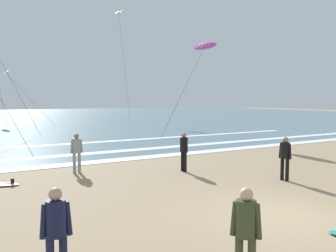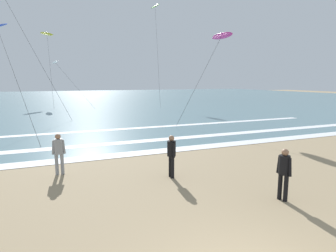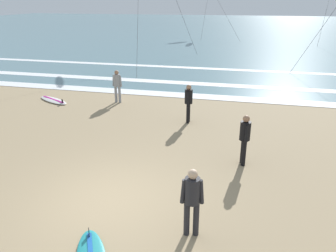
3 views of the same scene
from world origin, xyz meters
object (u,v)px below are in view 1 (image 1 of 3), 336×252
object	(u,v)px
kite_white_mid_center	(6,73)
kite_lime_high_left	(119,13)
kite_magenta_high_right	(205,47)
surfer_left_far	(184,148)
surfer_background_far	(285,155)
surfer_left_near	(56,228)
surfer_mid_group	(77,149)
surfer_foreground_main	(246,228)

from	to	relation	value
kite_white_mid_center	kite_lime_high_left	bearing A→B (deg)	15.94
kite_magenta_high_right	kite_white_mid_center	world-z (taller)	kite_magenta_high_right
kite_magenta_high_right	kite_white_mid_center	bearing A→B (deg)	116.65
surfer_left_far	kite_white_mid_center	world-z (taller)	kite_white_mid_center
surfer_background_far	surfer_left_near	size ratio (longest dim) A/B	1.00
surfer_background_far	surfer_left_near	xyz separation A→B (m)	(-8.92, -3.22, 0.00)
surfer_left_far	kite_white_mid_center	xyz separation A→B (m)	(-2.96, 33.24, 5.03)
kite_lime_high_left	surfer_background_far	bearing A→B (deg)	-104.94
kite_white_mid_center	surfer_background_far	bearing A→B (deg)	-81.82
surfer_mid_group	surfer_foreground_main	world-z (taller)	same
surfer_left_far	kite_magenta_high_right	xyz separation A→B (m)	(8.59, 10.23, 6.01)
kite_white_mid_center	surfer_foreground_main	bearing A→B (deg)	-91.55
surfer_left_near	surfer_foreground_main	size ratio (longest dim) A/B	1.00
surfer_left_near	surfer_left_far	size ratio (longest dim) A/B	1.00
surfer_left_far	kite_magenta_high_right	size ratio (longest dim) A/B	0.22
surfer_left_near	surfer_foreground_main	bearing A→B (deg)	-30.98
surfer_background_far	kite_magenta_high_right	world-z (taller)	kite_magenta_high_right
kite_magenta_high_right	kite_white_mid_center	size ratio (longest dim) A/B	1.05
kite_white_mid_center	surfer_left_near	bearing A→B (deg)	-95.29
kite_lime_high_left	kite_magenta_high_right	xyz separation A→B (m)	(-4.66, -27.65, -8.66)
kite_lime_high_left	kite_magenta_high_right	distance (m)	29.34
surfer_left_near	surfer_background_far	bearing A→B (deg)	19.84
surfer_left_far	kite_magenta_high_right	distance (m)	14.64
surfer_foreground_main	surfer_left_far	world-z (taller)	same
surfer_foreground_main	kite_white_mid_center	bearing A→B (deg)	88.45
surfer_background_far	surfer_mid_group	xyz separation A→B (m)	(-6.15, 5.17, 0.00)
surfer_mid_group	surfer_left_far	xyz separation A→B (m)	(3.86, -1.95, 0.00)
surfer_mid_group	surfer_left_near	bearing A→B (deg)	-108.29
surfer_mid_group	kite_lime_high_left	distance (m)	42.41
surfer_background_far	surfer_left_far	bearing A→B (deg)	125.33
surfer_left_near	surfer_left_far	bearing A→B (deg)	44.17
surfer_background_far	surfer_mid_group	world-z (taller)	same
surfer_left_near	surfer_foreground_main	world-z (taller)	same
surfer_background_far	surfer_foreground_main	size ratio (longest dim) A/B	1.00
surfer_background_far	kite_white_mid_center	distance (m)	37.19
kite_lime_high_left	kite_white_mid_center	distance (m)	19.41
surfer_mid_group	surfer_foreground_main	bearing A→B (deg)	-91.23
surfer_background_far	surfer_left_far	size ratio (longest dim) A/B	1.00
surfer_background_far	surfer_mid_group	distance (m)	8.03
surfer_foreground_main	kite_white_mid_center	xyz separation A→B (m)	(1.12, 41.23, 5.03)
surfer_left_far	kite_lime_high_left	xyz separation A→B (m)	(13.25, 37.87, 14.67)
surfer_mid_group	kite_lime_high_left	size ratio (longest dim) A/B	0.10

